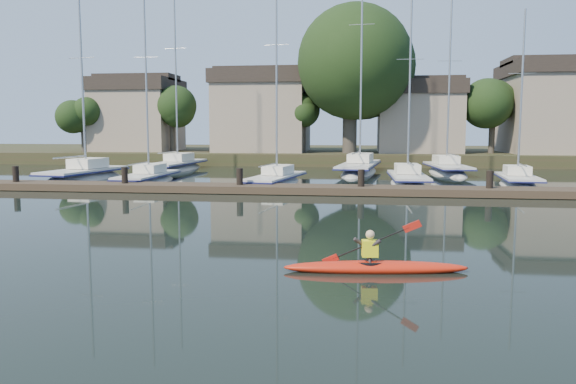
# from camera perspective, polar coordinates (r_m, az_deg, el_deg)

# --- Properties ---
(ground) EXTENTS (160.00, 160.00, 0.00)m
(ground) POSITION_cam_1_polar(r_m,az_deg,el_deg) (13.96, -5.10, -6.85)
(ground) COLOR black
(ground) RESTS_ON ground
(kayak) EXTENTS (4.20, 1.02, 1.33)m
(kayak) POSITION_cam_1_polar(r_m,az_deg,el_deg) (12.89, 8.80, -7.31)
(kayak) COLOR red
(kayak) RESTS_ON ground
(dock) EXTENTS (34.00, 2.00, 1.80)m
(dock) POSITION_cam_1_polar(r_m,az_deg,el_deg) (27.58, 1.18, 0.31)
(dock) COLOR #3F3324
(dock) RESTS_ON ground
(sailboat_0) EXTENTS (3.34, 8.38, 12.93)m
(sailboat_0) POSITION_cam_1_polar(r_m,az_deg,el_deg) (36.78, -19.99, 0.85)
(sailboat_0) COLOR silver
(sailboat_0) RESTS_ON ground
(sailboat_1) EXTENTS (1.97, 7.63, 12.44)m
(sailboat_1) POSITION_cam_1_polar(r_m,az_deg,el_deg) (33.64, -14.05, 0.62)
(sailboat_1) COLOR silver
(sailboat_1) RESTS_ON ground
(sailboat_2) EXTENTS (3.17, 8.23, 13.30)m
(sailboat_2) POSITION_cam_1_polar(r_m,az_deg,el_deg) (31.57, -1.27, 0.43)
(sailboat_2) COLOR silver
(sailboat_2) RESTS_ON ground
(sailboat_3) EXTENTS (2.14, 7.58, 12.16)m
(sailboat_3) POSITION_cam_1_polar(r_m,az_deg,el_deg) (32.57, 12.05, 0.46)
(sailboat_3) COLOR silver
(sailboat_3) RESTS_ON ground
(sailboat_4) EXTENTS (2.45, 6.47, 10.76)m
(sailboat_4) POSITION_cam_1_polar(r_m,az_deg,el_deg) (33.73, 22.28, 0.32)
(sailboat_4) COLOR silver
(sailboat_4) RESTS_ON ground
(sailboat_5) EXTENTS (2.85, 9.51, 15.52)m
(sailboat_5) POSITION_cam_1_polar(r_m,az_deg,el_deg) (43.20, -11.24, 1.95)
(sailboat_5) COLOR silver
(sailboat_5) RESTS_ON ground
(sailboat_6) EXTENTS (3.62, 11.34, 17.71)m
(sailboat_6) POSITION_cam_1_polar(r_m,az_deg,el_deg) (40.33, 7.24, 1.68)
(sailboat_6) COLOR silver
(sailboat_6) RESTS_ON ground
(sailboat_7) EXTENTS (2.85, 8.49, 13.45)m
(sailboat_7) POSITION_cam_1_polar(r_m,az_deg,el_deg) (40.67, 15.84, 1.53)
(sailboat_7) COLOR silver
(sailboat_7) RESTS_ON ground
(shore) EXTENTS (90.00, 25.25, 12.75)m
(shore) POSITION_cam_1_polar(r_m,az_deg,el_deg) (53.56, 5.99, 6.59)
(shore) COLOR #2A351A
(shore) RESTS_ON ground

